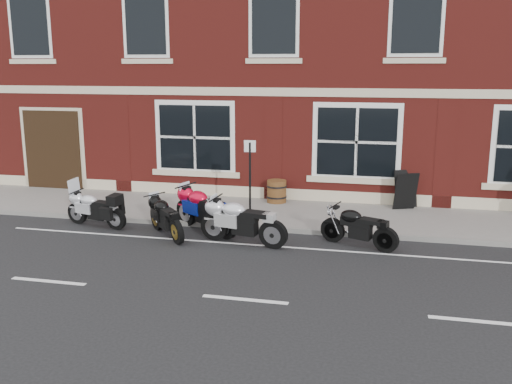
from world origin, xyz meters
TOP-DOWN VIEW (x-y plane):
  - ground at (0.00, 0.00)m, footprint 80.00×80.00m
  - sidewalk at (0.00, 3.00)m, footprint 30.00×3.00m
  - kerb at (0.00, 1.42)m, footprint 30.00×0.16m
  - pub_building at (0.00, 10.50)m, footprint 24.00×12.00m
  - moto_touring_silver at (-5.05, 0.85)m, footprint 1.87×0.62m
  - moto_sport_red at (-2.06, 1.03)m, footprint 2.01×1.45m
  - moto_sport_black at (-2.87, 0.43)m, footprint 1.45×1.56m
  - moto_sport_silver at (-0.89, 0.24)m, footprint 2.23×0.62m
  - moto_naked_black at (1.80, 0.64)m, footprint 1.85×0.88m
  - a_board_sign at (2.97, 4.20)m, footprint 0.78×0.66m
  - barrel_planter at (-0.80, 4.11)m, footprint 0.61×0.61m
  - parking_sign at (-1.08, 1.83)m, footprint 0.31×0.06m

SIDE VIEW (x-z plane):
  - ground at x=0.00m, z-range 0.00..0.00m
  - sidewalk at x=0.00m, z-range 0.00..0.12m
  - kerb at x=0.00m, z-range 0.00..0.12m
  - barrel_planter at x=-0.80m, z-range 0.12..0.79m
  - moto_naked_black at x=1.80m, z-range 0.07..0.95m
  - moto_touring_silver at x=-5.05m, z-range -0.12..1.13m
  - moto_sport_black at x=-2.87m, z-range 0.07..0.97m
  - moto_sport_silver at x=-0.89m, z-range 0.08..1.09m
  - moto_sport_red at x=-2.06m, z-range 0.08..1.13m
  - a_board_sign at x=2.97m, z-range 0.12..1.21m
  - parking_sign at x=-1.08m, z-range 0.29..2.45m
  - pub_building at x=0.00m, z-range 0.00..12.00m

